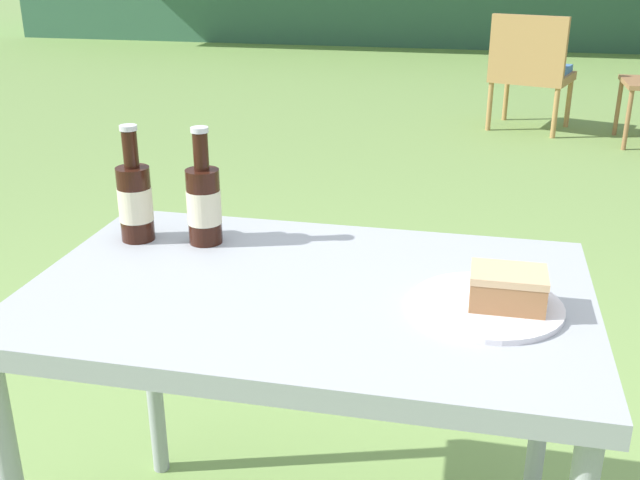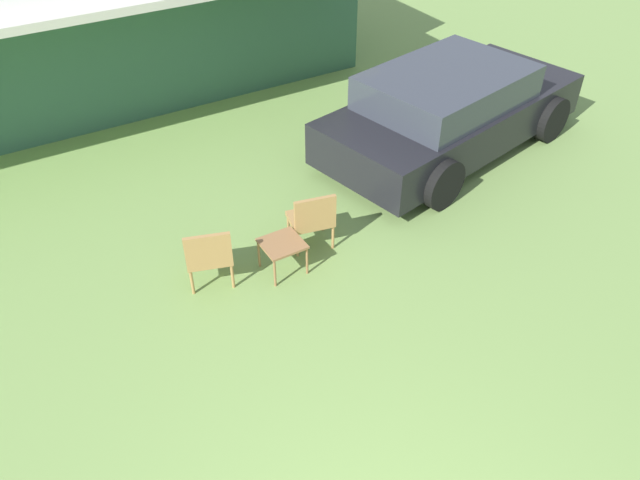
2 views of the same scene
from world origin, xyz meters
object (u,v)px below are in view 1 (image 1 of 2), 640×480
wicker_chair_cushioned (531,67)px  cake_on_plate (497,297)px  patio_table (308,321)px  cola_bottle_near (204,202)px  cola_bottle_far (135,200)px

wicker_chair_cushioned → cake_on_plate: size_ratio=3.17×
patio_table → cake_on_plate: size_ratio=3.89×
patio_table → cake_on_plate: 0.34m
cake_on_plate → cola_bottle_near: bearing=162.5°
cola_bottle_near → cola_bottle_far: 0.14m
wicker_chair_cushioned → patio_table: wicker_chair_cushioned is taller
wicker_chair_cushioned → patio_table: 4.40m
wicker_chair_cushioned → cake_on_plate: bearing=104.3°
patio_table → cola_bottle_near: (-0.25, 0.16, 0.16)m
cake_on_plate → cola_bottle_far: bearing=166.8°
patio_table → cola_bottle_far: bearing=159.4°
cake_on_plate → wicker_chair_cushioned: bearing=86.5°
patio_table → cola_bottle_far: (-0.39, 0.15, 0.16)m
cake_on_plate → cola_bottle_far: size_ratio=1.07×
wicker_chair_cushioned → cola_bottle_far: (-0.99, -4.21, 0.33)m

